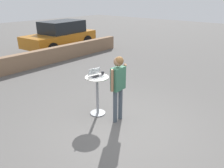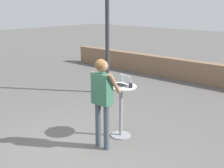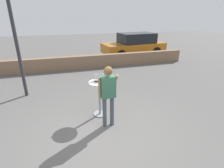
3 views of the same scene
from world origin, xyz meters
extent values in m
plane|color=#5B5956|center=(0.00, 0.00, 0.00)|extent=(50.00, 50.00, 0.00)
cube|color=#84664C|center=(0.00, 6.14, 0.36)|extent=(13.26, 0.35, 0.72)
cylinder|color=gray|center=(0.12, 0.98, 0.01)|extent=(0.42, 0.42, 0.03)
cylinder|color=gray|center=(0.12, 0.98, 0.54)|extent=(0.07, 0.07, 1.02)
cylinder|color=beige|center=(0.12, 0.98, 1.06)|extent=(0.62, 0.62, 0.02)
cube|color=#B7BABF|center=(0.12, 0.97, 1.08)|extent=(0.37, 0.28, 0.02)
cube|color=black|center=(0.12, 0.97, 1.09)|extent=(0.32, 0.23, 0.00)
cube|color=#B7BABF|center=(0.15, 1.11, 1.19)|extent=(0.34, 0.16, 0.20)
cube|color=white|center=(0.15, 1.10, 1.19)|extent=(0.32, 0.14, 0.17)
cylinder|color=#232328|center=(0.35, 1.00, 1.12)|extent=(0.07, 0.07, 0.09)
torus|color=#232328|center=(0.40, 1.00, 1.12)|extent=(0.04, 0.01, 0.04)
cylinder|color=#424C56|center=(0.10, 0.35, 0.43)|extent=(0.11, 0.11, 0.87)
cylinder|color=#424C56|center=(0.32, 0.35, 0.43)|extent=(0.11, 0.11, 0.87)
cube|color=#33664C|center=(0.21, 0.35, 1.16)|extent=(0.39, 0.20, 0.57)
sphere|color=#936B4C|center=(0.21, 0.35, 1.58)|extent=(0.23, 0.23, 0.23)
sphere|color=brown|center=(0.21, 0.32, 1.61)|extent=(0.21, 0.21, 0.21)
cylinder|color=#936B4C|center=(-0.02, 0.34, 1.17)|extent=(0.07, 0.07, 0.55)
cylinder|color=#936B4C|center=(0.43, 0.44, 1.28)|extent=(0.08, 0.32, 0.42)
cube|color=#B76B19|center=(4.31, 8.19, 0.65)|extent=(4.65, 2.28, 0.64)
cube|color=black|center=(4.53, 8.21, 1.31)|extent=(2.62, 1.86, 0.69)
cylinder|color=black|center=(3.01, 7.18, 0.36)|extent=(0.74, 0.29, 0.72)
cylinder|color=black|center=(2.84, 8.91, 0.36)|extent=(0.74, 0.29, 0.72)
cylinder|color=black|center=(5.78, 7.46, 0.36)|extent=(0.74, 0.29, 0.72)
cylinder|color=black|center=(5.60, 9.20, 0.36)|extent=(0.74, 0.29, 0.72)
camera|label=1|loc=(-3.63, -2.77, 3.01)|focal=35.00mm
camera|label=2|loc=(4.01, -3.54, 2.68)|focal=50.00mm
camera|label=3|loc=(-0.88, -3.63, 2.89)|focal=28.00mm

